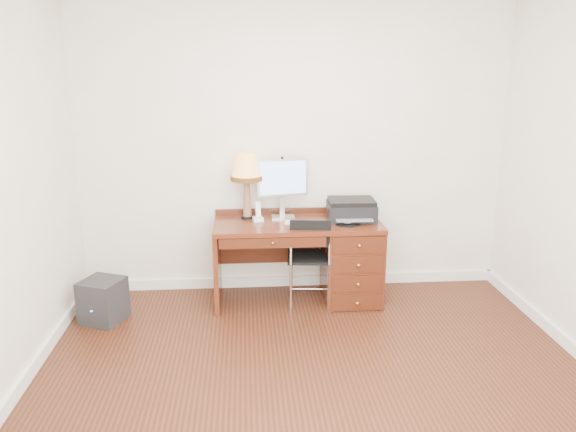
{
  "coord_description": "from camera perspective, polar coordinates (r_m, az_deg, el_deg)",
  "views": [
    {
      "loc": [
        -0.46,
        -3.44,
        2.13
      ],
      "look_at": [
        -0.1,
        1.2,
        0.86
      ],
      "focal_mm": 35.0,
      "sensor_mm": 36.0,
      "label": 1
    }
  ],
  "objects": [
    {
      "name": "mouse_pad",
      "position": [
        5.01,
        6.08,
        -0.67
      ],
      "size": [
        0.23,
        0.23,
        0.05
      ],
      "color": "black",
      "rests_on": "desk"
    },
    {
      "name": "desk",
      "position": [
        5.2,
        4.5,
        -4.09
      ],
      "size": [
        1.5,
        0.67,
        0.75
      ],
      "color": "#5B2313",
      "rests_on": "ground"
    },
    {
      "name": "keyboard",
      "position": [
        5.01,
        1.82,
        -0.65
      ],
      "size": [
        0.38,
        0.14,
        0.01
      ],
      "primitive_type": "cube",
      "rotation": [
        0.0,
        0.0,
        -0.09
      ],
      "color": "white",
      "rests_on": "desk"
    },
    {
      "name": "room_shell",
      "position": [
        4.59,
        1.85,
        -11.69
      ],
      "size": [
        4.0,
        4.0,
        4.0
      ],
      "color": "white",
      "rests_on": "ground"
    },
    {
      "name": "phone",
      "position": [
        5.06,
        -3.06,
        0.04
      ],
      "size": [
        0.1,
        0.1,
        0.18
      ],
      "rotation": [
        0.0,
        0.0,
        0.21
      ],
      "color": "white",
      "rests_on": "desk"
    },
    {
      "name": "chair",
      "position": [
        5.0,
        2.31,
        -3.7
      ],
      "size": [
        0.43,
        0.43,
        0.84
      ],
      "rotation": [
        0.0,
        0.0,
        -0.1
      ],
      "color": "black",
      "rests_on": "ground"
    },
    {
      "name": "printer",
      "position": [
        5.14,
        6.45,
        0.66
      ],
      "size": [
        0.44,
        0.35,
        0.19
      ],
      "rotation": [
        0.0,
        0.0,
        -0.04
      ],
      "color": "black",
      "rests_on": "desk"
    },
    {
      "name": "leg_lamp",
      "position": [
        5.09,
        -4.23,
        4.58
      ],
      "size": [
        0.29,
        0.29,
        0.6
      ],
      "color": "black",
      "rests_on": "desk"
    },
    {
      "name": "pen_cup",
      "position": [
        5.2,
        5.19,
        0.31
      ],
      "size": [
        0.07,
        0.07,
        0.09
      ],
      "primitive_type": "cylinder",
      "color": "black",
      "rests_on": "desk"
    },
    {
      "name": "equipment_box",
      "position": [
        5.06,
        -18.27,
        -8.16
      ],
      "size": [
        0.41,
        0.41,
        0.37
      ],
      "primitive_type": "cube",
      "rotation": [
        0.0,
        0.0,
        -0.39
      ],
      "color": "black",
      "rests_on": "ground"
    },
    {
      "name": "ground",
      "position": [
        4.07,
        2.84,
        -16.33
      ],
      "size": [
        4.0,
        4.0,
        0.0
      ],
      "primitive_type": "plane",
      "color": "#34160C",
      "rests_on": "ground"
    },
    {
      "name": "monitor",
      "position": [
        5.13,
        -0.52,
        3.59
      ],
      "size": [
        0.47,
        0.19,
        0.54
      ],
      "rotation": [
        0.0,
        0.0,
        0.19
      ],
      "color": "silver",
      "rests_on": "desk"
    }
  ]
}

